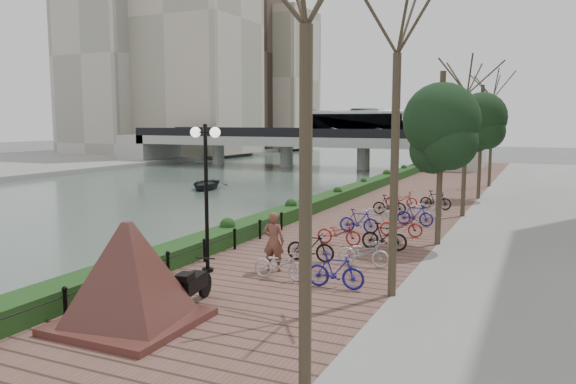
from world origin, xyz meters
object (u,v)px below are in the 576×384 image
Objects in this scene: pedestrian at (274,241)px; boat at (206,184)px; motorcycle at (193,284)px; lamppost at (206,165)px; granite_monument at (129,273)px.

pedestrian is 0.47× the size of boat.
lamppost is at bearing 107.00° from motorcycle.
motorcycle is at bearing -75.84° from boat.
lamppost is at bearing -75.11° from boat.
pedestrian is 25.87m from boat.
lamppost reaches higher than boat.
pedestrian is (0.92, 5.63, -0.28)m from granite_monument.
motorcycle is 3.90m from pedestrian.
granite_monument is 5.71m from pedestrian.
motorcycle is at bearing 72.70° from granite_monument.
granite_monument is at bearing -78.53° from boat.
lamppost is 25.78m from boat.
pedestrian is (0.37, 3.86, 0.39)m from motorcycle.
pedestrian reaches higher than motorcycle.
lamppost reaches higher than motorcycle.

